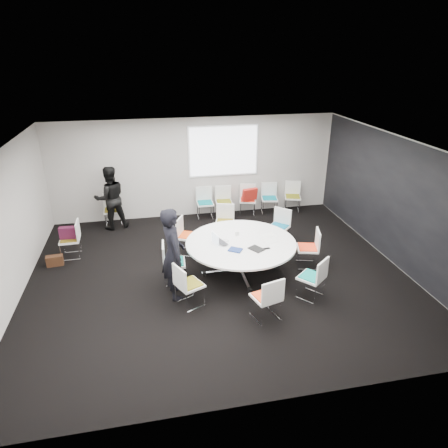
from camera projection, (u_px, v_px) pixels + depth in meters
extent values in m
cube|color=black|center=(219.00, 275.00, 8.69)|extent=(8.00, 7.00, 0.04)
cube|color=white|center=(218.00, 145.00, 7.53)|extent=(8.00, 7.00, 0.04)
cube|color=#BBB6B0|center=(195.00, 168.00, 11.27)|extent=(8.00, 0.04, 2.80)
cube|color=#BBB6B0|center=(270.00, 321.00, 4.96)|extent=(8.00, 0.04, 2.80)
cube|color=#BBB6B0|center=(5.00, 231.00, 7.39)|extent=(0.04, 7.00, 2.80)
cube|color=#BBB6B0|center=(396.00, 201.00, 8.83)|extent=(0.04, 7.00, 2.80)
cube|color=black|center=(395.00, 201.00, 8.83)|extent=(0.01, 6.94, 2.74)
cube|color=silver|center=(240.00, 270.00, 8.76)|extent=(0.90, 0.90, 0.08)
cylinder|color=silver|center=(241.00, 257.00, 8.63)|extent=(0.10, 0.10, 0.65)
cylinder|color=white|center=(241.00, 243.00, 8.49)|extent=(2.35, 2.35, 0.04)
cube|color=white|center=(224.00, 151.00, 11.17)|extent=(1.90, 0.03, 1.35)
cube|color=silver|center=(306.00, 257.00, 8.93)|extent=(0.51, 0.51, 0.42)
cube|color=white|center=(307.00, 248.00, 8.83)|extent=(0.54, 0.56, 0.04)
cube|color=red|center=(307.00, 247.00, 8.82)|extent=(0.47, 0.48, 0.03)
cube|color=white|center=(318.00, 239.00, 8.73)|extent=(0.15, 0.45, 0.42)
cube|color=silver|center=(278.00, 236.00, 9.95)|extent=(0.59, 0.59, 0.42)
cube|color=white|center=(278.00, 227.00, 9.85)|extent=(0.64, 0.64, 0.04)
cube|color=#0B597A|center=(279.00, 226.00, 9.84)|extent=(0.55, 0.55, 0.03)
cube|color=white|center=(283.00, 216.00, 9.92)|extent=(0.36, 0.35, 0.42)
cube|color=silver|center=(225.00, 231.00, 10.20)|extent=(0.52, 0.52, 0.42)
cube|color=white|center=(225.00, 223.00, 10.11)|extent=(0.56, 0.55, 0.04)
cube|color=brown|center=(225.00, 222.00, 10.10)|extent=(0.49, 0.47, 0.03)
cube|color=white|center=(225.00, 211.00, 10.21)|extent=(0.45, 0.16, 0.42)
cube|color=silver|center=(189.00, 245.00, 9.49)|extent=(0.56, 0.56, 0.42)
cube|color=white|center=(188.00, 236.00, 9.39)|extent=(0.59, 0.60, 0.04)
cube|color=#DC4813|center=(188.00, 235.00, 9.38)|extent=(0.51, 0.52, 0.03)
cube|color=white|center=(180.00, 227.00, 9.34)|extent=(0.22, 0.43, 0.42)
cube|color=silver|center=(175.00, 272.00, 8.33)|extent=(0.44, 0.44, 0.42)
cube|color=white|center=(174.00, 263.00, 8.24)|extent=(0.47, 0.48, 0.04)
cube|color=#08786D|center=(174.00, 262.00, 8.23)|extent=(0.40, 0.42, 0.03)
cube|color=white|center=(163.00, 254.00, 8.12)|extent=(0.06, 0.46, 0.42)
cube|color=silver|center=(190.00, 295.00, 7.57)|extent=(0.56, 0.56, 0.42)
cube|color=white|center=(190.00, 285.00, 7.48)|extent=(0.60, 0.60, 0.04)
cube|color=olive|center=(190.00, 283.00, 7.47)|extent=(0.52, 0.52, 0.03)
cube|color=white|center=(179.00, 278.00, 7.27)|extent=(0.23, 0.43, 0.42)
cube|color=silver|center=(265.00, 308.00, 7.20)|extent=(0.52, 0.52, 0.42)
cube|color=white|center=(266.00, 297.00, 7.11)|extent=(0.56, 0.55, 0.04)
cube|color=#E2441A|center=(266.00, 296.00, 7.10)|extent=(0.49, 0.48, 0.03)
cube|color=white|center=(273.00, 292.00, 6.84)|extent=(0.45, 0.16, 0.42)
cube|color=silver|center=(310.00, 287.00, 7.81)|extent=(0.59, 0.59, 0.42)
cube|color=white|center=(311.00, 277.00, 7.72)|extent=(0.64, 0.63, 0.04)
cube|color=#087E73|center=(311.00, 276.00, 7.71)|extent=(0.55, 0.55, 0.03)
cube|color=white|center=(322.00, 270.00, 7.51)|extent=(0.37, 0.32, 0.42)
cube|color=silver|center=(205.00, 211.00, 11.45)|extent=(0.42, 0.42, 0.42)
cube|color=white|center=(205.00, 204.00, 11.36)|extent=(0.46, 0.44, 0.04)
cube|color=#087179|center=(205.00, 203.00, 11.35)|extent=(0.40, 0.38, 0.03)
cube|color=white|center=(204.00, 193.00, 11.45)|extent=(0.46, 0.04, 0.42)
cube|color=silver|center=(224.00, 210.00, 11.52)|extent=(0.45, 0.45, 0.42)
cube|color=white|center=(224.00, 203.00, 11.43)|extent=(0.49, 0.47, 0.04)
cube|color=#686615|center=(224.00, 202.00, 11.41)|extent=(0.43, 0.41, 0.03)
cube|color=white|center=(223.00, 193.00, 11.52)|extent=(0.46, 0.07, 0.42)
cube|color=silver|center=(247.00, 208.00, 11.68)|extent=(0.51, 0.51, 0.42)
cube|color=white|center=(248.00, 201.00, 11.58)|extent=(0.55, 0.54, 0.04)
cube|color=red|center=(248.00, 200.00, 11.57)|extent=(0.48, 0.46, 0.03)
cube|color=white|center=(248.00, 191.00, 11.68)|extent=(0.46, 0.14, 0.42)
cube|color=silver|center=(269.00, 206.00, 11.80)|extent=(0.49, 0.49, 0.42)
cube|color=white|center=(269.00, 199.00, 11.70)|extent=(0.53, 0.51, 0.04)
cube|color=#087689|center=(269.00, 198.00, 11.69)|extent=(0.46, 0.44, 0.03)
cube|color=white|center=(269.00, 189.00, 11.80)|extent=(0.46, 0.12, 0.42)
cube|color=silver|center=(292.00, 205.00, 11.93)|extent=(0.52, 0.52, 0.42)
cube|color=white|center=(293.00, 197.00, 11.83)|extent=(0.57, 0.55, 0.04)
cube|color=olive|center=(293.00, 196.00, 11.82)|extent=(0.49, 0.48, 0.03)
cube|color=white|center=(293.00, 188.00, 11.93)|extent=(0.45, 0.16, 0.42)
cube|color=silver|center=(71.00, 249.00, 9.32)|extent=(0.43, 0.43, 0.42)
cube|color=white|center=(70.00, 240.00, 9.23)|extent=(0.45, 0.47, 0.04)
cube|color=brown|center=(70.00, 239.00, 9.21)|extent=(0.39, 0.41, 0.03)
cube|color=white|center=(78.00, 230.00, 9.17)|extent=(0.04, 0.46, 0.42)
cube|color=silver|center=(113.00, 218.00, 10.96)|extent=(0.44, 0.44, 0.42)
cube|color=white|center=(112.00, 211.00, 10.87)|extent=(0.48, 0.46, 0.04)
cube|color=brown|center=(112.00, 210.00, 10.85)|extent=(0.41, 0.40, 0.03)
cube|color=white|center=(112.00, 200.00, 10.96)|extent=(0.46, 0.05, 0.42)
imported|color=black|center=(173.00, 254.00, 7.58)|extent=(0.53, 0.73, 1.85)
imported|color=black|center=(110.00, 198.00, 10.56)|extent=(0.98, 0.85, 1.72)
imported|color=#333338|center=(223.00, 242.00, 8.45)|extent=(0.35, 0.43, 0.03)
cube|color=silver|center=(215.00, 239.00, 8.33)|extent=(0.10, 0.29, 0.22)
cube|color=black|center=(256.00, 249.00, 8.16)|extent=(0.34, 0.37, 0.02)
cube|color=navy|center=(235.00, 250.00, 8.12)|extent=(0.33, 0.31, 0.03)
cube|color=silver|center=(268.00, 235.00, 8.78)|extent=(0.34, 0.28, 0.00)
cube|color=silver|center=(270.00, 241.00, 8.51)|extent=(0.34, 0.27, 0.00)
cylinder|color=white|center=(237.00, 233.00, 8.76)|extent=(0.08, 0.08, 0.09)
cube|color=black|center=(267.00, 249.00, 8.19)|extent=(0.15, 0.08, 0.01)
cube|color=#46122B|center=(69.00, 233.00, 9.15)|extent=(0.41, 0.16, 0.28)
cube|color=#381F12|center=(55.00, 261.00, 8.98)|extent=(0.37, 0.19, 0.24)
cube|color=#A91D14|center=(250.00, 194.00, 11.29)|extent=(0.46, 0.25, 0.36)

